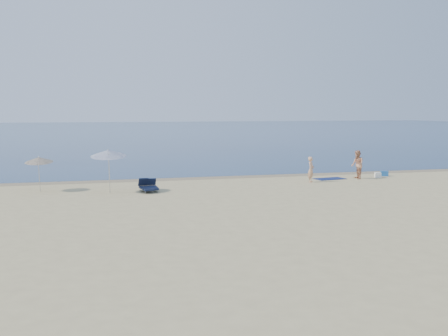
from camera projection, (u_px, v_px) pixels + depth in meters
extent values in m
plane|color=tan|center=(438.00, 241.00, 19.35)|extent=(160.00, 160.00, 0.00)
cube|color=#0C2348|center=(132.00, 131.00, 115.27)|extent=(240.00, 160.00, 0.01)
cube|color=#847254|center=(257.00, 176.00, 37.96)|extent=(240.00, 1.60, 0.00)
imported|color=tan|center=(311.00, 169.00, 34.84)|extent=(0.66, 0.69, 1.59)
imported|color=tan|center=(357.00, 165.00, 36.46)|extent=(0.83, 1.00, 1.87)
cube|color=#0F1B4D|center=(330.00, 179.00, 36.46)|extent=(2.12, 1.39, 0.03)
cube|color=white|center=(378.00, 175.00, 37.25)|extent=(0.45, 0.41, 0.33)
cube|color=#1E59A4|center=(384.00, 173.00, 38.03)|extent=(0.59, 0.51, 0.35)
cylinder|color=silver|center=(109.00, 174.00, 30.13)|extent=(0.11, 0.35, 2.22)
cone|color=white|center=(108.00, 153.00, 30.31)|extent=(2.28, 2.30, 0.61)
sphere|color=silver|center=(108.00, 150.00, 30.29)|extent=(0.06, 0.06, 0.06)
cylinder|color=silver|center=(39.00, 176.00, 30.73)|extent=(0.10, 0.28, 1.81)
cone|color=beige|center=(39.00, 160.00, 30.86)|extent=(1.83, 1.85, 0.49)
sphere|color=silver|center=(39.00, 157.00, 30.84)|extent=(0.05, 0.05, 0.05)
cube|color=#131B35|center=(146.00, 188.00, 30.68)|extent=(0.69, 1.49, 0.10)
cube|color=#131B35|center=(143.00, 182.00, 31.32)|extent=(0.56, 0.41, 0.46)
cylinder|color=#A5A5AD|center=(150.00, 190.00, 30.77)|extent=(0.03, 0.03, 0.21)
cube|color=#161F3D|center=(153.00, 188.00, 31.03)|extent=(0.50, 1.33, 0.09)
cube|color=#161F3D|center=(152.00, 182.00, 31.65)|extent=(0.49, 0.33, 0.43)
cylinder|color=#A5A5AD|center=(157.00, 189.00, 31.09)|extent=(0.03, 0.03, 0.19)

